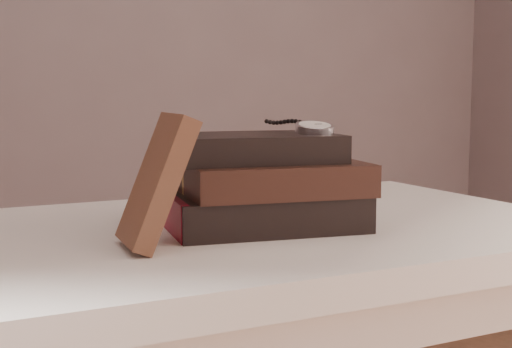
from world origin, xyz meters
name	(u,v)px	position (x,y,z in m)	size (l,w,h in m)	color
table	(233,289)	(0.00, 0.35, 0.66)	(1.00, 0.60, 0.75)	silver
book_stack	(264,184)	(0.03, 0.32, 0.81)	(0.29, 0.22, 0.13)	black
journal	(157,181)	(-0.14, 0.26, 0.83)	(0.02, 0.10, 0.16)	#43251A
pocket_watch	(312,127)	(0.10, 0.30, 0.89)	(0.06, 0.16, 0.02)	silver
eyeglasses	(184,170)	(-0.05, 0.42, 0.82)	(0.13, 0.14, 0.05)	silver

